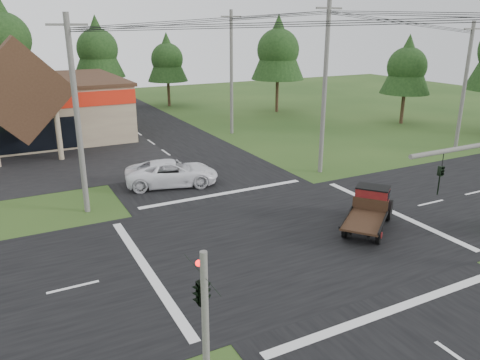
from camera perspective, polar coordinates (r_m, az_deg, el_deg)
ground at (r=23.16m, az=5.64°, el=-6.97°), size 120.00×120.00×0.00m
road_ns at (r=23.16m, az=5.65°, el=-6.95°), size 12.00×120.00×0.02m
road_ew at (r=23.16m, az=5.65°, el=-6.95°), size 120.00×12.00×0.02m
traffic_signal_corner at (r=12.63m, az=-4.71°, el=-11.91°), size 0.53×2.48×4.40m
utility_pole_nw at (r=26.08m, az=-19.25°, el=7.44°), size 2.00×0.30×10.50m
utility_pole_ne at (r=32.37m, az=10.28°, el=11.00°), size 2.00×0.30×11.50m
utility_pole_far at (r=42.41m, az=25.70°, el=10.32°), size 2.00×0.30×10.20m
utility_pole_n at (r=44.24m, az=-1.05°, el=13.00°), size 2.00×0.30×11.20m
tree_row_c at (r=58.47m, az=-26.92°, el=15.35°), size 7.28×7.28×13.13m
tree_row_d at (r=60.61m, az=-17.02°, el=15.24°), size 6.16×6.16×11.11m
tree_row_e at (r=60.81m, az=-8.89°, el=14.54°), size 5.04×5.04×9.09m
tree_side_ne at (r=55.98m, az=4.68°, el=15.75°), size 6.16×6.16×11.11m
tree_side_e_near at (r=51.82m, az=19.71°, el=13.08°), size 5.04×5.04×9.09m
antique_flatbed_truck at (r=24.38m, az=15.37°, el=-3.64°), size 4.97×4.45×2.03m
white_pickup at (r=30.45m, az=-8.31°, el=0.86°), size 6.39×4.14×1.64m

